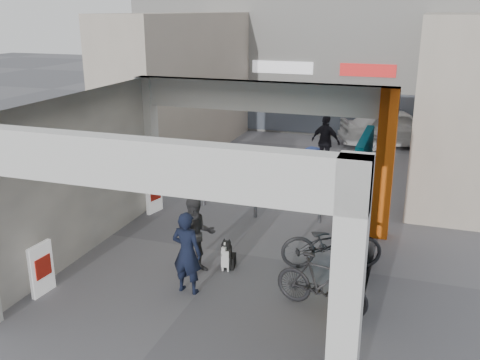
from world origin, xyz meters
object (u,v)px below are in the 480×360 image
at_px(man_with_dog, 187,253).
at_px(bicycle_rear, 321,283).
at_px(produce_stand, 240,162).
at_px(white_van, 396,127).
at_px(man_elderly, 352,223).
at_px(man_crates, 326,142).
at_px(bicycle_front, 332,243).
at_px(border_collie, 227,256).
at_px(man_back_turned, 196,235).
at_px(cafe_set, 234,169).

bearing_deg(man_with_dog, bicycle_rear, -171.33).
xyz_separation_m(produce_stand, white_van, (4.62, 5.30, 0.40)).
height_order(man_elderly, white_van, man_elderly).
bearing_deg(man_with_dog, man_crates, -91.16).
bearing_deg(bicycle_front, border_collie, 90.97).
bearing_deg(bicycle_rear, bicycle_front, 16.65).
distance_m(man_with_dog, man_back_turned, 0.82).
relative_size(border_collie, bicycle_rear, 0.40).
xyz_separation_m(border_collie, bicycle_rear, (2.11, -0.95, 0.25)).
height_order(man_back_turned, bicycle_front, man_back_turned).
distance_m(man_elderly, man_crates, 6.83).
relative_size(cafe_set, border_collie, 1.95).
bearing_deg(produce_stand, bicycle_front, -52.19).
xyz_separation_m(border_collie, white_van, (2.64, 11.90, 0.47)).
relative_size(man_elderly, white_van, 0.34).
bearing_deg(produce_stand, man_with_dog, -74.73).
bearing_deg(man_with_dog, man_elderly, -131.47).
bearing_deg(border_collie, man_crates, 76.24).
distance_m(man_with_dog, man_elderly, 3.73).
relative_size(produce_stand, border_collie, 1.87).
distance_m(man_back_turned, bicycle_rear, 2.74).
bearing_deg(bicycle_front, man_crates, -8.01).
distance_m(man_with_dog, man_crates, 9.23).
bearing_deg(border_collie, cafe_set, 98.48).
distance_m(man_elderly, white_van, 10.45).
xyz_separation_m(man_back_turned, man_crates, (1.09, 8.38, 0.09)).
bearing_deg(man_elderly, bicycle_rear, -112.64).
relative_size(border_collie, white_van, 0.16).
bearing_deg(border_collie, white_van, 67.67).
height_order(man_back_turned, white_van, man_back_turned).
distance_m(border_collie, man_crates, 8.10).
bearing_deg(bicycle_rear, produce_stand, 41.43).
relative_size(border_collie, man_back_turned, 0.43).
relative_size(man_back_turned, bicycle_rear, 0.92).
relative_size(man_with_dog, bicycle_front, 0.78).
height_order(man_with_dog, bicycle_front, man_with_dog).
bearing_deg(white_van, produce_stand, 116.91).
bearing_deg(cafe_set, white_van, 52.26).
distance_m(cafe_set, bicycle_front, 6.56).
distance_m(man_with_dog, bicycle_front, 3.04).
relative_size(man_with_dog, man_back_turned, 1.01).
distance_m(cafe_set, man_back_turned, 6.45).
bearing_deg(bicycle_front, bicycle_rear, 164.47).
relative_size(bicycle_front, white_van, 0.48).
xyz_separation_m(man_with_dog, white_van, (3.03, 13.03, -0.06)).
distance_m(bicycle_front, bicycle_rear, 1.69).
distance_m(produce_stand, man_back_turned, 7.09).
bearing_deg(white_van, man_crates, 129.53).
relative_size(produce_stand, man_back_turned, 0.81).
height_order(bicycle_rear, white_van, white_van).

